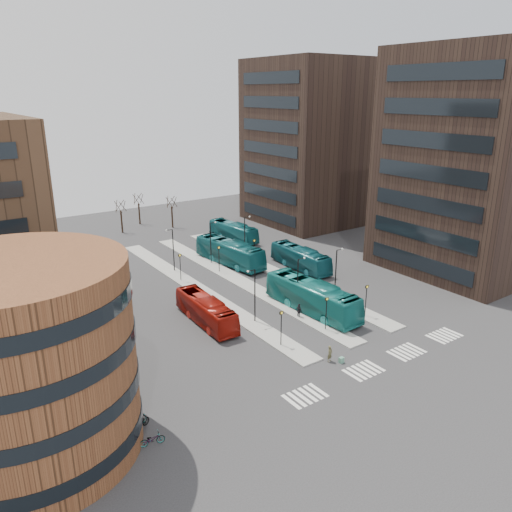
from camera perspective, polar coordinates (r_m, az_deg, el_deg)
ground at (r=46.33m, az=16.78°, el=-14.15°), size 160.00×160.00×0.00m
island_left at (r=64.74m, az=-6.65°, el=-3.77°), size 2.50×45.00×0.15m
island_mid at (r=67.55m, az=-2.18°, el=-2.70°), size 2.50×45.00×0.15m
island_right at (r=70.76m, az=1.91°, el=-1.70°), size 2.50×45.00×0.15m
suitcase at (r=48.47m, az=9.73°, el=-11.64°), size 0.45×0.36×0.56m
red_bus at (r=55.15m, az=-5.74°, el=-6.19°), size 2.92×10.74×2.97m
teal_bus_a at (r=57.78m, az=6.43°, el=-4.66°), size 3.68×13.36×3.69m
teal_bus_b at (r=73.32m, az=-3.02°, el=0.43°), size 4.57×13.19×3.60m
teal_bus_c at (r=71.72m, az=5.09°, el=-0.23°), size 2.96×11.28×3.12m
teal_bus_d at (r=85.54m, az=-2.60°, el=2.84°), size 3.57×11.04×3.02m
traveller at (r=48.24m, az=8.44°, el=-10.99°), size 0.66×0.50×1.64m
commuter_a at (r=53.61m, az=-5.68°, el=-7.72°), size 0.99×0.90×1.65m
commuter_b at (r=56.51m, az=4.93°, el=-6.27°), size 0.42×0.98×1.66m
commuter_c at (r=58.33m, az=5.34°, el=-5.47°), size 1.14×1.22×1.66m
bicycle_near at (r=38.90m, az=-11.78°, el=-19.82°), size 1.93×0.98×0.97m
bicycle_mid at (r=40.53m, az=-13.10°, el=-18.09°), size 1.82×1.02×1.05m
bicycle_far at (r=40.86m, az=-13.30°, el=-17.91°), size 1.77×1.21×0.88m
crosswalk_stripes at (r=49.62m, az=14.43°, el=-11.60°), size 22.35×2.40×0.01m
round_building at (r=37.58m, az=-25.21°, el=-10.96°), size 15.16×15.16×14.00m
tower_near at (r=75.56m, az=23.78°, el=9.73°), size 20.12×20.00×30.00m
tower_far at (r=97.61m, az=6.37°, el=12.73°), size 20.12×20.00×30.00m
sign_poles at (r=61.11m, az=1.05°, el=-2.66°), size 12.45×22.12×3.65m
lamp_posts at (r=65.13m, az=-0.79°, el=-0.22°), size 14.04×20.24×6.12m
bare_trees at (r=95.01m, az=-12.64°, el=4.74°), size 10.97×8.14×5.90m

